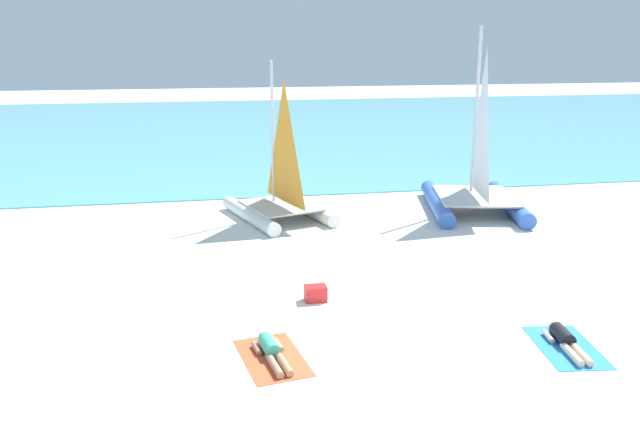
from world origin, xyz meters
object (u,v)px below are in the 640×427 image
(sailboat_white, at_px, (280,196))
(sunbather_left, at_px, (271,350))
(sailboat_blue, at_px, (475,186))
(cooler_box, at_px, (316,293))
(towel_left, at_px, (273,358))
(towel_right, at_px, (566,347))
(sunbather_right, at_px, (565,340))

(sailboat_white, xyz_separation_m, sunbather_left, (-1.38, -9.67, -0.64))
(sailboat_blue, distance_m, cooler_box, 9.69)
(cooler_box, bearing_deg, sailboat_white, 89.38)
(sailboat_white, relative_size, cooler_box, 10.39)
(towel_left, distance_m, sunbather_left, 0.14)
(cooler_box, bearing_deg, towel_right, -35.92)
(sunbather_left, height_order, sunbather_right, same)
(sailboat_white, height_order, towel_left, sailboat_white)
(sailboat_blue, xyz_separation_m, towel_left, (-8.14, -9.41, -0.93))
(sunbather_right, bearing_deg, towel_left, -178.50)
(sailboat_white, bearing_deg, sailboat_blue, -20.45)
(towel_right, bearing_deg, sunbather_left, 173.19)
(sunbather_left, bearing_deg, sunbather_right, -15.71)
(sailboat_white, xyz_separation_m, towel_left, (-1.37, -9.74, -0.77))
(sailboat_blue, bearing_deg, towel_right, -90.94)
(cooler_box, bearing_deg, sunbather_left, -117.42)
(towel_left, distance_m, sunbather_right, 5.75)
(sunbather_left, distance_m, towel_right, 5.77)
(sailboat_white, relative_size, towel_right, 2.73)
(cooler_box, bearing_deg, towel_left, -116.63)
(towel_left, height_order, cooler_box, cooler_box)
(towel_right, xyz_separation_m, cooler_box, (-4.42, 3.20, 0.17))
(sailboat_white, relative_size, sunbather_left, 3.32)
(sailboat_white, height_order, towel_right, sailboat_white)
(sunbather_right, bearing_deg, cooler_box, 151.70)
(sunbather_left, relative_size, towel_right, 0.82)
(sunbather_right, bearing_deg, sailboat_white, 119.92)
(sailboat_white, bearing_deg, sunbather_left, -115.77)
(sailboat_white, distance_m, towel_left, 9.87)
(towel_left, relative_size, sunbather_right, 1.21)
(sailboat_blue, bearing_deg, sailboat_white, -170.18)
(sailboat_white, xyz_separation_m, towel_right, (4.34, -10.36, -0.77))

